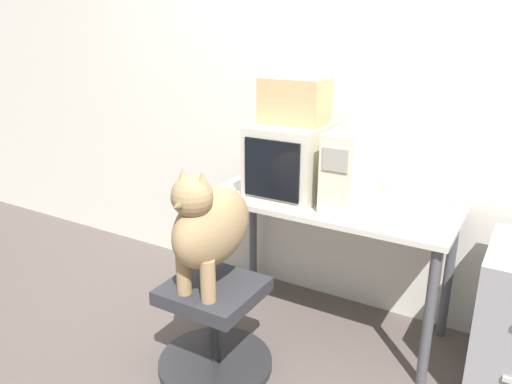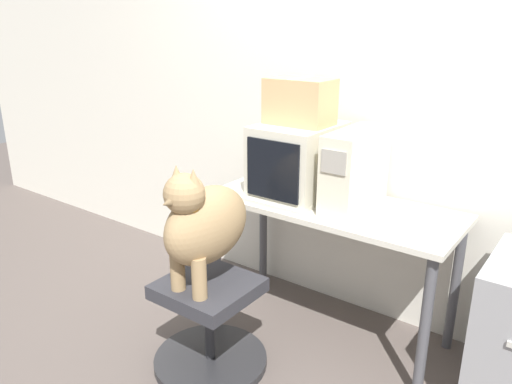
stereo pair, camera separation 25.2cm
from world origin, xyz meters
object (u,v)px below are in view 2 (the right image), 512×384
Objects in this scene: keyboard at (273,201)px; dog at (203,223)px; crt_monitor at (298,160)px; pc_tower at (355,169)px; cardboard_box at (300,102)px; office_chair at (210,326)px.

dog reaches higher than keyboard.
crt_monitor is 0.33m from pc_tower.
cardboard_box is (0.03, 0.19, 0.50)m from keyboard.
office_chair is 0.57m from dog.
pc_tower is 0.78× the size of dog.
crt_monitor is at bearing 82.20° from keyboard.
dog is (-0.42, -0.68, -0.17)m from pc_tower.
dog is at bearing -97.99° from cardboard_box.
keyboard is 0.48m from dog.
office_chair is 1.24m from cardboard_box.
cardboard_box is at bearing -177.42° from pc_tower.
crt_monitor is at bearing -90.00° from cardboard_box.
cardboard_box reaches higher than crt_monitor.
pc_tower is 0.82m from dog.
pc_tower reaches higher than office_chair.
pc_tower is 0.46m from cardboard_box.
crt_monitor reaches higher than keyboard.
cardboard_box is at bearing 90.00° from crt_monitor.
crt_monitor is at bearing 81.96° from dog.
dog is at bearing -98.04° from crt_monitor.
dog is 1.79× the size of cardboard_box.
pc_tower reaches higher than crt_monitor.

